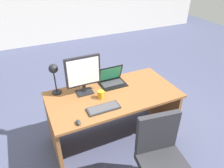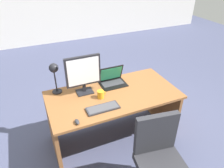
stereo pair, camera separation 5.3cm
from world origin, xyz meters
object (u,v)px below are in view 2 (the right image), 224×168
mouse (77,122)px  office_chair (159,167)px  coffee_mug (101,94)px  laptop (112,78)px  desk (112,106)px  desk_lamp (54,72)px  keyboard (103,108)px  monitor (83,72)px

mouse → office_chair: office_chair is taller
mouse → coffee_mug: coffee_mug is taller
laptop → mouse: bearing=-137.3°
mouse → desk: bearing=35.3°
laptop → coffee_mug: 0.37m
desk_lamp → mouse: bearing=-83.2°
desk → keyboard: bearing=-129.2°
mouse → desk_lamp: bearing=96.8°
monitor → coffee_mug: size_ratio=4.59×
keyboard → mouse: (-0.32, -0.11, 0.01)m
desk → office_chair: size_ratio=1.77×
keyboard → office_chair: (0.34, -0.67, -0.37)m
monitor → mouse: monitor is taller
laptop → mouse: (-0.64, -0.59, -0.05)m
desk_lamp → office_chair: desk_lamp is taller
mouse → office_chair: 0.95m
office_chair → coffee_mug: bearing=108.0°
keyboard → mouse: 0.34m
mouse → laptop: bearing=42.7°
coffee_mug → office_chair: office_chair is taller
mouse → coffee_mug: bearing=40.3°
monitor → keyboard: (0.09, -0.40, -0.27)m
desk → monitor: bearing=158.0°
keyboard → coffee_mug: (0.06, 0.21, 0.04)m
mouse → desk_lamp: 0.69m
monitor → mouse: (-0.24, -0.51, -0.26)m
mouse → keyboard: bearing=19.2°
monitor → laptop: 0.46m
laptop → desk: bearing=-114.0°
monitor → desk_lamp: bearing=160.1°
monitor → mouse: 0.62m
office_chair → mouse: bearing=140.3°
laptop → keyboard: (-0.31, -0.48, -0.06)m
coffee_mug → office_chair: size_ratio=0.12×
mouse → coffee_mug: (0.38, 0.32, 0.03)m
monitor → coffee_mug: (0.14, -0.19, -0.23)m
monitor → mouse: size_ratio=5.93×
desk → mouse: (-0.55, -0.39, 0.24)m
desk → laptop: size_ratio=4.80×
desk → mouse: 0.72m
laptop → coffee_mug: (-0.26, -0.27, -0.02)m
laptop → office_chair: bearing=-88.6°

